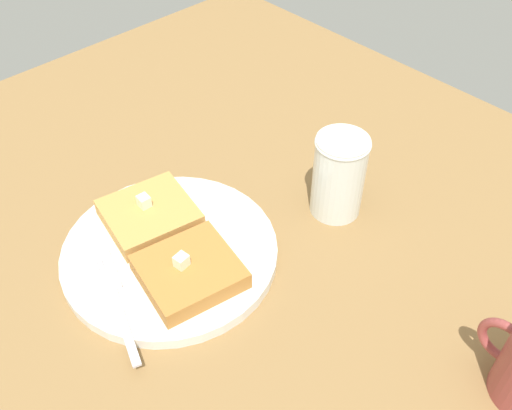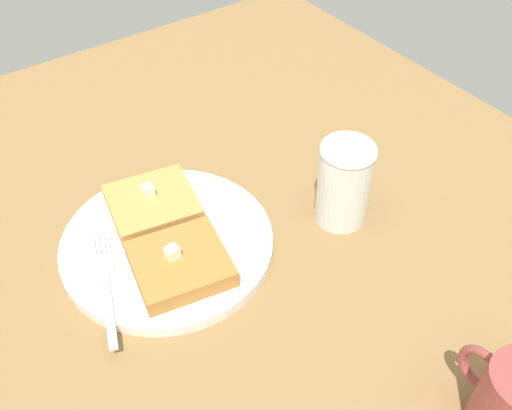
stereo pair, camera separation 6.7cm
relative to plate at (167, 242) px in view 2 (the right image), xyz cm
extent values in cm
cube|color=olive|center=(-1.20, -4.52, -1.94)|extent=(102.72, 102.72, 2.19)
cylinder|color=silver|center=(0.00, 0.00, -0.12)|extent=(25.12, 25.12, 1.46)
torus|color=brown|center=(0.00, 0.00, 0.21)|extent=(25.12, 25.12, 0.80)
cube|color=#AD7132|center=(-5.09, 0.99, 1.72)|extent=(11.35, 11.81, 2.21)
cube|color=#C68F47|center=(5.09, -0.99, 1.72)|extent=(11.35, 11.81, 2.21)
cube|color=#F6ECCA|center=(-4.61, 1.52, 3.54)|extent=(1.47, 1.59, 1.43)
cube|color=#F3EEC6|center=(5.75, -0.95, 3.54)|extent=(1.51, 1.37, 1.43)
cube|color=silver|center=(-5.46, 9.90, 0.79)|extent=(9.73, 4.18, 0.36)
cube|color=silver|center=(0.58, 7.76, 0.79)|extent=(3.37, 3.01, 0.36)
cube|color=silver|center=(3.68, 7.54, 0.79)|extent=(3.12, 1.37, 0.36)
cube|color=silver|center=(3.50, 7.02, 0.79)|extent=(3.12, 1.37, 0.36)
cube|color=silver|center=(3.31, 6.51, 0.79)|extent=(3.12, 1.37, 0.36)
cube|color=silver|center=(3.13, 5.99, 0.79)|extent=(3.12, 1.37, 0.36)
cylinder|color=#49220B|center=(-7.90, -20.19, 2.96)|extent=(5.87, 5.87, 7.62)
cylinder|color=silver|center=(-7.90, -20.19, 4.64)|extent=(6.38, 6.38, 10.98)
torus|color=silver|center=(-7.90, -20.19, 9.68)|extent=(6.63, 6.63, 0.50)
torus|color=#953F3C|center=(-33.44, -14.18, 3.88)|extent=(5.20, 0.90, 5.20)
camera|label=1|loc=(-38.83, 22.89, 50.27)|focal=40.00mm
camera|label=2|loc=(-43.07, 17.73, 50.27)|focal=40.00mm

